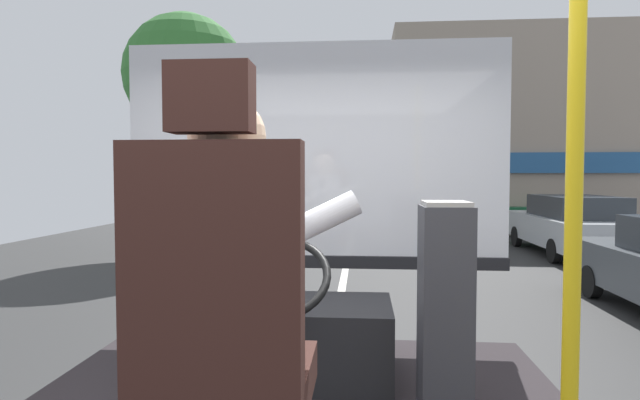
% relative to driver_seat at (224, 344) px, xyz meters
% --- Properties ---
extents(ground, '(18.00, 44.00, 0.06)m').
position_rel_driver_seat_xyz_m(ground, '(0.08, 9.14, -1.31)').
color(ground, '#2C2C2C').
extents(driver_seat, '(0.48, 0.48, 1.37)m').
position_rel_driver_seat_xyz_m(driver_seat, '(0.00, 0.00, 0.00)').
color(driver_seat, black).
rests_on(driver_seat, bus_floor).
extents(bus_driver, '(0.80, 0.55, 0.80)m').
position_rel_driver_seat_xyz_m(bus_driver, '(-0.00, 0.11, 0.21)').
color(bus_driver, '#282833').
rests_on(bus_driver, driver_seat).
extents(steering_console, '(1.10, 1.00, 0.80)m').
position_rel_driver_seat_xyz_m(steering_console, '(-0.00, 1.26, -0.38)').
color(steering_console, black).
rests_on(steering_console, bus_floor).
extents(handrail_pole, '(0.04, 0.04, 2.01)m').
position_rel_driver_seat_xyz_m(handrail_pole, '(0.95, -0.02, 0.41)').
color(handrail_pole, gold).
rests_on(handrail_pole, bus_floor).
extents(fare_box, '(0.22, 0.27, 0.96)m').
position_rel_driver_seat_xyz_m(fare_box, '(0.76, 0.87, -0.11)').
color(fare_box, '#333338').
rests_on(fare_box, bus_floor).
extents(windshield_panel, '(2.50, 0.08, 1.48)m').
position_rel_driver_seat_xyz_m(windshield_panel, '(0.08, 1.96, 0.45)').
color(windshield_panel, silver).
extents(street_tree, '(2.84, 2.84, 5.53)m').
position_rel_driver_seat_xyz_m(street_tree, '(-3.73, 10.41, 2.81)').
color(street_tree, '#4C3828').
rests_on(street_tree, ground).
extents(shop_building, '(10.26, 5.59, 6.33)m').
position_rel_driver_seat_xyz_m(shop_building, '(6.47, 16.93, 1.88)').
color(shop_building, gray).
rests_on(shop_building, ground).
extents(parked_car_silver, '(1.78, 4.09, 1.33)m').
position_rel_driver_seat_xyz_m(parked_car_silver, '(5.08, 10.49, -0.60)').
color(parked_car_silver, silver).
rests_on(parked_car_silver, ground).
extents(parked_car_green, '(1.81, 3.86, 1.34)m').
position_rel_driver_seat_xyz_m(parked_car_green, '(4.83, 15.67, -0.59)').
color(parked_car_green, '#195633').
rests_on(parked_car_green, ground).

